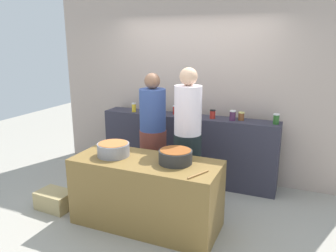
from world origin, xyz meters
The scene contains 18 objects.
ground centered at (0.00, 0.00, 0.00)m, with size 12.00×12.00×0.00m, color #A29D91.
storefront_wall centered at (0.00, 1.45, 1.50)m, with size 4.80×0.12×3.00m, color #B7A294.
display_shelf centered at (0.00, 1.10, 0.51)m, with size 2.70×0.36×1.03m, color #31303D.
prep_table centered at (0.00, -0.30, 0.40)m, with size 1.70×0.70×0.81m, color olive.
preserve_jar_0 centered at (-0.87, 1.03, 1.10)m, with size 0.07×0.07×0.14m.
preserve_jar_1 centered at (-0.42, 1.15, 1.09)m, with size 0.07×0.07×0.12m.
preserve_jar_2 centered at (-0.20, 1.13, 1.10)m, with size 0.09×0.09×0.13m.
preserve_jar_3 centered at (0.14, 1.04, 1.09)m, with size 0.07×0.07×0.13m.
preserve_jar_4 centered at (0.39, 1.08, 1.09)m, with size 0.08×0.08×0.13m.
preserve_jar_5 centered at (0.68, 1.06, 1.10)m, with size 0.09×0.09×0.14m.
preserve_jar_6 centered at (0.79, 1.13, 1.09)m, with size 0.09×0.09×0.12m.
preserve_jar_7 centered at (1.27, 1.08, 1.10)m, with size 0.08×0.08×0.14m.
cooking_pot_left centered at (-0.42, -0.31, 0.88)m, with size 0.38×0.38×0.15m.
cooking_pot_center centered at (0.34, -0.25, 0.88)m, with size 0.37×0.37×0.15m.
wooden_spoon centered at (0.68, -0.48, 0.82)m, with size 0.02×0.02×0.30m, color #9E703D.
cook_with_tongs centered at (-0.29, 0.50, 0.77)m, with size 0.37×0.37×1.71m.
cook_in_cap centered at (0.29, 0.30, 0.83)m, with size 0.35×0.35×1.81m.
bread_crate centered at (-1.27, -0.43, 0.12)m, with size 0.46×0.31×0.23m, color tan.
Camera 1 is at (1.58, -3.40, 2.12)m, focal length 34.84 mm.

